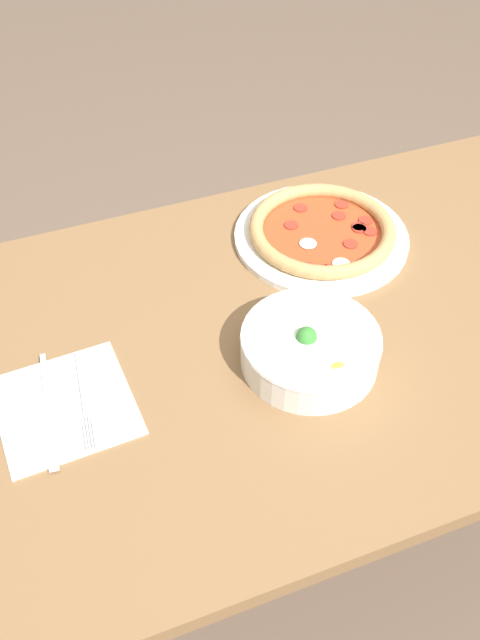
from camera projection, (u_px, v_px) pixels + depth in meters
ground_plane at (305, 535)px, 1.71m from camera, size 8.00×8.00×0.00m
dining_table at (328, 361)px, 1.26m from camera, size 1.21×0.78×0.75m
pizza at (322, 232)px, 1.31m from camera, size 0.32×0.32×0.04m
bowl at (310, 347)px, 1.09m from camera, size 0.22×0.22×0.07m
napkin at (65, 406)px, 1.05m from camera, size 0.20×0.20×0.00m
fork at (84, 397)px, 1.05m from camera, size 0.03×0.18×0.00m
knife at (48, 404)px, 1.04m from camera, size 0.03×0.22×0.01m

